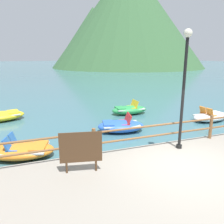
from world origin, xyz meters
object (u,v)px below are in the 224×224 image
pedal_boat_3 (129,110)px  pedal_boat_2 (0,116)px  pedal_boat_0 (121,126)px  pedal_boat_1 (210,116)px  pedal_boat_4 (21,150)px  lamp_post (184,80)px  sign_board (81,148)px

pedal_boat_3 → pedal_boat_2: bearing=171.5°
pedal_boat_0 → pedal_boat_3: (1.77, 2.90, -0.01)m
pedal_boat_1 → pedal_boat_4: (-9.91, -1.35, 0.02)m
pedal_boat_0 → pedal_boat_1: bearing=-0.2°
lamp_post → pedal_boat_1: size_ratio=1.75×
sign_board → pedal_boat_4: size_ratio=0.45×
lamp_post → pedal_boat_2: bearing=131.3°
pedal_boat_0 → pedal_boat_4: size_ratio=0.93×
pedal_boat_2 → pedal_boat_4: size_ratio=1.05×
pedal_boat_1 → pedal_boat_2: pedal_boat_2 is taller
pedal_boat_0 → pedal_boat_2: (-5.68, 4.02, -0.01)m
pedal_boat_1 → lamp_post: bearing=-143.6°
lamp_post → pedal_boat_3: lamp_post is taller
pedal_boat_2 → pedal_boat_3: same height
pedal_boat_2 → pedal_boat_4: pedal_boat_2 is taller
pedal_boat_4 → sign_board: bearing=-56.4°
lamp_post → sign_board: bearing=-172.6°
sign_board → pedal_boat_4: 3.14m
pedal_boat_1 → pedal_boat_3: bearing=141.7°
lamp_post → pedal_boat_1: 6.28m
lamp_post → pedal_boat_0: 4.34m
sign_board → pedal_boat_1: bearing=25.1°
pedal_boat_2 → pedal_boat_1: bearing=-19.9°
pedal_boat_1 → pedal_boat_2: size_ratio=0.82×
sign_board → pedal_boat_0: sign_board is taller
pedal_boat_2 → pedal_boat_3: (7.45, -1.12, 0.00)m
sign_board → pedal_boat_3: size_ratio=0.52×
lamp_post → pedal_boat_4: 6.23m
pedal_boat_0 → lamp_post: bearing=-75.9°
pedal_boat_0 → pedal_boat_1: pedal_boat_0 is taller
pedal_boat_1 → pedal_boat_4: bearing=-172.2°
pedal_boat_1 → pedal_boat_3: 4.71m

